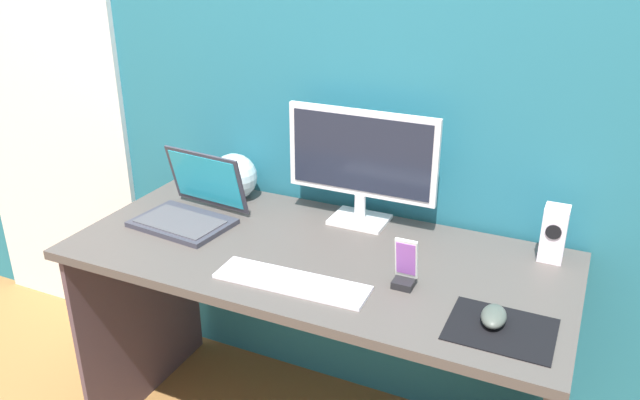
{
  "coord_description": "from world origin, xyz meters",
  "views": [
    {
      "loc": [
        0.7,
        -1.49,
        1.63
      ],
      "look_at": [
        0.02,
        -0.02,
        0.93
      ],
      "focal_mm": 35.49,
      "sensor_mm": 36.0,
      "label": 1
    }
  ],
  "objects_px": {
    "fishbowl": "(234,177)",
    "phone_in_dock": "(405,270)",
    "speaker_right": "(554,233)",
    "laptop": "(190,208)",
    "keyboard_external": "(292,282)",
    "mouse": "(494,316)",
    "monitor": "(361,162)"
  },
  "relations": [
    {
      "from": "speaker_right",
      "to": "mouse",
      "type": "relative_size",
      "value": 1.64
    },
    {
      "from": "keyboard_external",
      "to": "speaker_right",
      "type": "bearing_deg",
      "value": 33.41
    },
    {
      "from": "keyboard_external",
      "to": "mouse",
      "type": "distance_m",
      "value": 0.53
    },
    {
      "from": "monitor",
      "to": "mouse",
      "type": "bearing_deg",
      "value": -38.29
    },
    {
      "from": "mouse",
      "to": "monitor",
      "type": "bearing_deg",
      "value": 137.8
    },
    {
      "from": "laptop",
      "to": "mouse",
      "type": "relative_size",
      "value": 3.25
    },
    {
      "from": "fishbowl",
      "to": "phone_in_dock",
      "type": "distance_m",
      "value": 0.8
    },
    {
      "from": "fishbowl",
      "to": "phone_in_dock",
      "type": "bearing_deg",
      "value": -23.65
    },
    {
      "from": "speaker_right",
      "to": "laptop",
      "type": "bearing_deg",
      "value": -168.57
    },
    {
      "from": "fishbowl",
      "to": "phone_in_dock",
      "type": "height_order",
      "value": "fishbowl"
    },
    {
      "from": "phone_in_dock",
      "to": "fishbowl",
      "type": "bearing_deg",
      "value": 156.35
    },
    {
      "from": "fishbowl",
      "to": "keyboard_external",
      "type": "relative_size",
      "value": 0.39
    },
    {
      "from": "phone_in_dock",
      "to": "keyboard_external",
      "type": "bearing_deg",
      "value": -156.71
    },
    {
      "from": "laptop",
      "to": "fishbowl",
      "type": "bearing_deg",
      "value": 83.11
    },
    {
      "from": "fishbowl",
      "to": "monitor",
      "type": "bearing_deg",
      "value": 0.08
    },
    {
      "from": "monitor",
      "to": "mouse",
      "type": "relative_size",
      "value": 4.9
    },
    {
      "from": "mouse",
      "to": "phone_in_dock",
      "type": "distance_m",
      "value": 0.26
    },
    {
      "from": "laptop",
      "to": "keyboard_external",
      "type": "height_order",
      "value": "laptop"
    },
    {
      "from": "laptop",
      "to": "mouse",
      "type": "height_order",
      "value": "laptop"
    },
    {
      "from": "speaker_right",
      "to": "laptop",
      "type": "height_order",
      "value": "laptop"
    },
    {
      "from": "keyboard_external",
      "to": "mouse",
      "type": "bearing_deg",
      "value": 2.29
    },
    {
      "from": "speaker_right",
      "to": "laptop",
      "type": "xyz_separation_m",
      "value": [
        -1.09,
        -0.22,
        -0.04
      ]
    },
    {
      "from": "speaker_right",
      "to": "mouse",
      "type": "height_order",
      "value": "speaker_right"
    },
    {
      "from": "keyboard_external",
      "to": "laptop",
      "type": "bearing_deg",
      "value": 153.75
    },
    {
      "from": "mouse",
      "to": "phone_in_dock",
      "type": "height_order",
      "value": "phone_in_dock"
    },
    {
      "from": "laptop",
      "to": "mouse",
      "type": "bearing_deg",
      "value": -9.89
    },
    {
      "from": "speaker_right",
      "to": "phone_in_dock",
      "type": "distance_m",
      "value": 0.46
    },
    {
      "from": "laptop",
      "to": "mouse",
      "type": "xyz_separation_m",
      "value": [
        1.0,
        -0.18,
        -0.02
      ]
    },
    {
      "from": "monitor",
      "to": "speaker_right",
      "type": "distance_m",
      "value": 0.6
    },
    {
      "from": "monitor",
      "to": "keyboard_external",
      "type": "xyz_separation_m",
      "value": [
        -0.02,
        -0.44,
        -0.2
      ]
    },
    {
      "from": "keyboard_external",
      "to": "phone_in_dock",
      "type": "distance_m",
      "value": 0.3
    },
    {
      "from": "laptop",
      "to": "phone_in_dock",
      "type": "relative_size",
      "value": 2.35
    }
  ]
}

